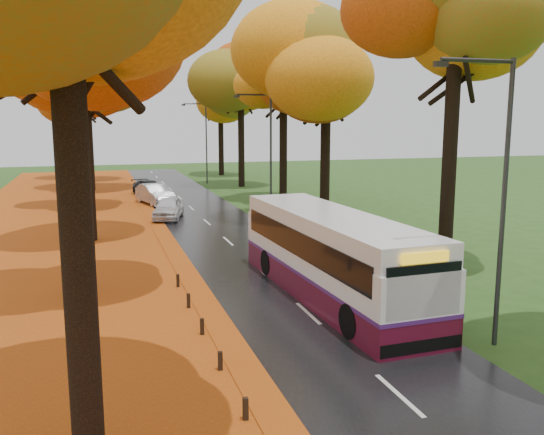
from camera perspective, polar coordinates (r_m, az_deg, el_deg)
name	(u,v)px	position (r m, az deg, el deg)	size (l,w,h in m)	color
road	(224,238)	(31.47, -4.78, -2.02)	(6.50, 90.00, 0.04)	black
centre_line	(224,237)	(31.46, -4.78, -1.98)	(0.12, 90.00, 0.01)	silver
leaf_verge	(48,249)	(30.89, -21.33, -2.90)	(12.00, 90.00, 0.02)	maroon
leaf_drift	(168,241)	(30.97, -10.30, -2.29)	(0.90, 90.00, 0.01)	#C65F14
trees_left	(76,58)	(32.34, -18.82, 14.77)	(9.20, 74.00, 13.88)	black
trees_right	(335,62)	(35.00, 6.27, 15.05)	(9.30, 74.20, 13.96)	black
streetlamp_near	(497,182)	(16.87, 21.43, 3.31)	(2.45, 0.18, 8.00)	#333538
streetlamp_mid	(267,146)	(36.68, -0.50, 7.07)	(2.45, 0.18, 8.00)	#333538
streetlamp_far	(204,136)	(58.09, -6.77, 7.98)	(2.45, 0.18, 8.00)	#333538
bus	(331,253)	(20.83, 5.87, -3.55)	(3.15, 11.69, 3.05)	#4D0C1F
car_white	(168,208)	(37.77, -10.23, 0.93)	(1.65, 4.10, 1.40)	silver
car_silver	(155,194)	(44.56, -11.51, 2.30)	(1.62, 4.64, 1.53)	#95969C
car_dark	(150,188)	(49.87, -12.03, 2.89)	(1.76, 4.32, 1.25)	black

